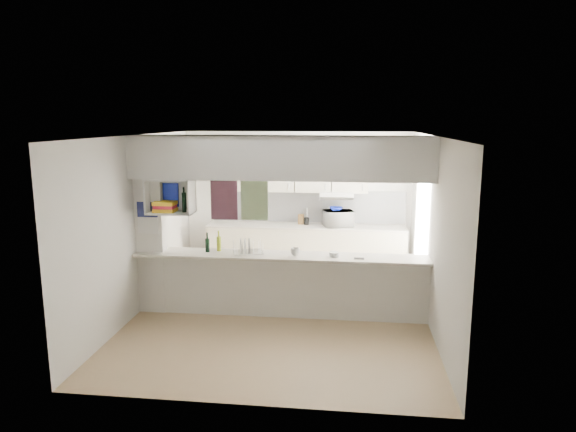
# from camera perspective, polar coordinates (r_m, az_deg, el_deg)

# --- Properties ---
(floor) EXTENTS (4.80, 4.80, 0.00)m
(floor) POSITION_cam_1_polar(r_m,az_deg,el_deg) (7.63, -0.89, -11.00)
(floor) COLOR tan
(floor) RESTS_ON ground
(ceiling) EXTENTS (4.80, 4.80, 0.00)m
(ceiling) POSITION_cam_1_polar(r_m,az_deg,el_deg) (7.09, -0.95, 8.92)
(ceiling) COLOR white
(ceiling) RESTS_ON wall_back
(wall_back) EXTENTS (4.20, 0.00, 4.20)m
(wall_back) POSITION_cam_1_polar(r_m,az_deg,el_deg) (9.59, 1.00, 1.59)
(wall_back) COLOR silver
(wall_back) RESTS_ON floor
(wall_left) EXTENTS (0.00, 4.80, 4.80)m
(wall_left) POSITION_cam_1_polar(r_m,az_deg,el_deg) (7.80, -16.39, -0.97)
(wall_left) COLOR silver
(wall_left) RESTS_ON floor
(wall_right) EXTENTS (0.00, 4.80, 4.80)m
(wall_right) POSITION_cam_1_polar(r_m,az_deg,el_deg) (7.28, 15.72, -1.76)
(wall_right) COLOR silver
(wall_right) RESTS_ON floor
(servery_partition) EXTENTS (4.20, 0.50, 2.60)m
(servery_partition) POSITION_cam_1_polar(r_m,az_deg,el_deg) (7.20, -2.29, 1.43)
(servery_partition) COLOR silver
(servery_partition) RESTS_ON floor
(cubby_shelf) EXTENTS (0.65, 0.35, 0.50)m
(cubby_shelf) POSITION_cam_1_polar(r_m,az_deg,el_deg) (7.48, -12.98, 1.90)
(cubby_shelf) COLOR white
(cubby_shelf) RESTS_ON bulkhead
(kitchen_run) EXTENTS (3.60, 0.63, 2.24)m
(kitchen_run) POSITION_cam_1_polar(r_m,az_deg,el_deg) (9.41, 1.80, -1.54)
(kitchen_run) COLOR beige
(kitchen_run) RESTS_ON floor
(microwave) EXTENTS (0.59, 0.48, 0.28)m
(microwave) POSITION_cam_1_polar(r_m,az_deg,el_deg) (9.27, 5.62, -0.27)
(microwave) COLOR white
(microwave) RESTS_ON bench_top
(bowl) EXTENTS (0.25, 0.25, 0.06)m
(bowl) POSITION_cam_1_polar(r_m,az_deg,el_deg) (9.25, 5.37, 0.79)
(bowl) COLOR #0E1EA0
(bowl) RESTS_ON microwave
(dish_rack) EXTENTS (0.49, 0.42, 0.22)m
(dish_rack) POSITION_cam_1_polar(r_m,az_deg,el_deg) (7.44, -4.49, -3.42)
(dish_rack) COLOR silver
(dish_rack) RESTS_ON breakfast_bar
(cup) EXTENTS (0.17, 0.17, 0.11)m
(cup) POSITION_cam_1_polar(r_m,az_deg,el_deg) (7.23, 0.78, -3.98)
(cup) COLOR white
(cup) RESTS_ON dish_rack
(wine_bottles) EXTENTS (0.21, 0.14, 0.30)m
(wine_bottles) POSITION_cam_1_polar(r_m,az_deg,el_deg) (7.56, -8.29, -3.09)
(wine_bottles) COLOR black
(wine_bottles) RESTS_ON breakfast_bar
(plastic_tubs) EXTENTS (0.49, 0.17, 0.07)m
(plastic_tubs) POSITION_cam_1_polar(r_m,az_deg,el_deg) (7.24, 5.34, -4.30)
(plastic_tubs) COLOR silver
(plastic_tubs) RESTS_ON breakfast_bar
(utensil_jar) EXTENTS (0.10, 0.10, 0.13)m
(utensil_jar) POSITION_cam_1_polar(r_m,az_deg,el_deg) (9.38, 2.04, -0.56)
(utensil_jar) COLOR black
(utensil_jar) RESTS_ON bench_top
(knife_block) EXTENTS (0.11, 0.10, 0.18)m
(knife_block) POSITION_cam_1_polar(r_m,az_deg,el_deg) (9.42, 1.44, -0.36)
(knife_block) COLOR brown
(knife_block) RESTS_ON bench_top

